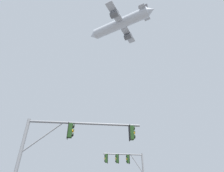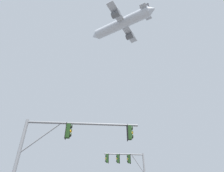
# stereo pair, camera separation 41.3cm
# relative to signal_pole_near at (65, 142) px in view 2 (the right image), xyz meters

# --- Properties ---
(signal_pole_near) EXTENTS (7.36, 1.08, 6.00)m
(signal_pole_near) POSITION_rel_signal_pole_near_xyz_m (0.00, 0.00, 0.00)
(signal_pole_near) COLOR slate
(signal_pole_near) RESTS_ON ground
(signal_pole_far) EXTENTS (4.71, 0.91, 6.33)m
(signal_pole_far) POSITION_rel_signal_pole_near_xyz_m (4.56, 11.13, 0.25)
(signal_pole_far) COLOR slate
(signal_pole_far) RESTS_ON ground
(airplane) EXTENTS (21.50, 16.60, 6.27)m
(airplane) POSITION_rel_signal_pole_near_xyz_m (5.41, 27.72, 45.49)
(airplane) COLOR #B7BCC6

